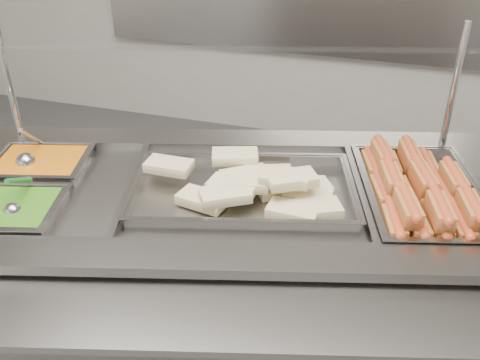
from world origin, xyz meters
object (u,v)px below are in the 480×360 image
(pan_hotdogs, at_px, (420,200))
(ladle, at_px, (26,161))
(steam_counter, at_px, (226,293))
(sneeze_guard, at_px, (227,53))
(pan_wraps, at_px, (243,193))
(serving_spoon, at_px, (14,206))

(pan_hotdogs, distance_m, ladle, 1.22)
(steam_counter, bearing_deg, pan_hotdogs, 15.47)
(ladle, bearing_deg, sneeze_guard, 22.79)
(steam_counter, relative_size, pan_wraps, 2.67)
(ladle, bearing_deg, serving_spoon, -60.52)
(pan_wraps, xyz_separation_m, ladle, (-0.70, -0.07, 0.03))
(pan_wraps, bearing_deg, serving_spoon, -152.01)
(steam_counter, bearing_deg, serving_spoon, -150.84)
(pan_hotdogs, distance_m, pan_wraps, 0.53)
(pan_wraps, relative_size, serving_spoon, 4.27)
(pan_hotdogs, relative_size, pan_wraps, 0.81)
(pan_hotdogs, bearing_deg, steam_counter, -164.53)
(pan_hotdogs, xyz_separation_m, pan_wraps, (-0.51, -0.14, 0.01))
(pan_wraps, height_order, serving_spoon, serving_spoon)
(steam_counter, bearing_deg, pan_wraps, 15.47)
(sneeze_guard, bearing_deg, steam_counter, -74.53)
(ladle, relative_size, serving_spoon, 1.03)
(steam_counter, bearing_deg, ladle, -175.33)
(sneeze_guard, bearing_deg, serving_spoon, -133.60)
(pan_wraps, distance_m, serving_spoon, 0.64)
(serving_spoon, bearing_deg, ladle, 119.48)
(pan_hotdogs, relative_size, serving_spoon, 3.48)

